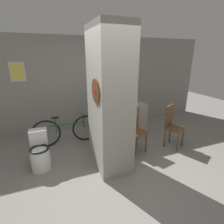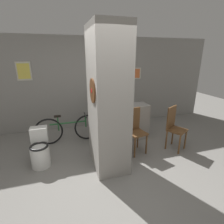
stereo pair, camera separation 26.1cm
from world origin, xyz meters
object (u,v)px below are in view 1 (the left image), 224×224
at_px(chair_by_doorway, 172,124).
at_px(bicycle, 67,130).
at_px(bottle_tall, 121,102).
at_px(chair_near_pillar, 135,128).
at_px(toilet, 40,153).

height_order(chair_by_doorway, bicycle, chair_by_doorway).
height_order(bicycle, bottle_tall, bottle_tall).
bearing_deg(chair_by_doorway, bicycle, 127.51).
height_order(chair_near_pillar, chair_by_doorway, same).
bearing_deg(toilet, chair_by_doorway, -3.71).
distance_m(toilet, bottle_tall, 2.13).
bearing_deg(bottle_tall, chair_near_pillar, -84.55).
xyz_separation_m(toilet, chair_near_pillar, (1.99, -0.05, 0.23)).
relative_size(chair_by_doorway, bottle_tall, 3.92).
xyz_separation_m(toilet, chair_by_doorway, (2.91, -0.19, 0.23)).
bearing_deg(bottle_tall, toilet, -163.73).
xyz_separation_m(chair_near_pillar, bottle_tall, (-0.06, 0.62, 0.45)).
relative_size(chair_near_pillar, bottle_tall, 3.92).
distance_m(bicycle, bottle_tall, 1.50).
bearing_deg(toilet, bottle_tall, 16.27).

